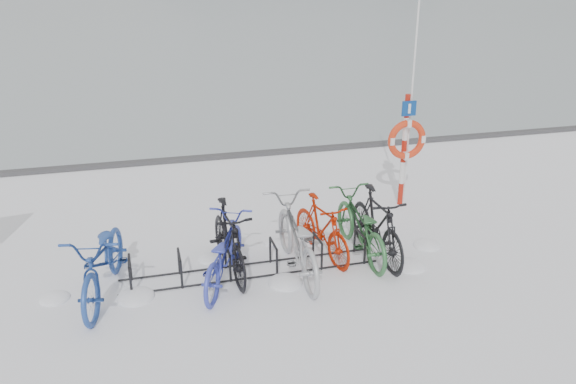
# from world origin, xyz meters

# --- Properties ---
(ground) EXTENTS (900.00, 900.00, 0.00)m
(ground) POSITION_xyz_m (0.00, 0.00, 0.00)
(ground) COLOR white
(ground) RESTS_ON ground
(quay_edge) EXTENTS (400.00, 0.25, 0.10)m
(quay_edge) POSITION_xyz_m (0.00, 5.90, 0.05)
(quay_edge) COLOR #3F3F42
(quay_edge) RESTS_ON ground
(bike_rack) EXTENTS (4.00, 0.48, 0.46)m
(bike_rack) POSITION_xyz_m (0.00, 0.00, 0.18)
(bike_rack) COLOR black
(bike_rack) RESTS_ON ground
(lifebuoy_station) EXTENTS (0.78, 0.22, 4.05)m
(lifebuoy_station) POSITION_xyz_m (3.47, 1.88, 1.36)
(lifebuoy_station) COLOR #AB1B0D
(lifebuoy_station) RESTS_ON ground
(bike_0) EXTENTS (1.16, 2.27, 1.13)m
(bike_0) POSITION_xyz_m (-2.14, -0.08, 0.57)
(bike_0) COLOR #25479A
(bike_0) RESTS_ON ground
(bike_1) EXTENTS (1.41, 2.03, 1.01)m
(bike_1) POSITION_xyz_m (-0.45, -0.17, 0.51)
(bike_1) COLOR #3843BA
(bike_1) RESTS_ON ground
(bike_2) EXTENTS (0.68, 1.91, 1.13)m
(bike_2) POSITION_xyz_m (-0.31, 0.12, 0.56)
(bike_2) COLOR black
(bike_2) RESTS_ON ground
(bike_3) EXTENTS (0.80, 2.23, 1.16)m
(bike_3) POSITION_xyz_m (0.69, -0.14, 0.58)
(bike_3) COLOR #A7A9AF
(bike_3) RESTS_ON ground
(bike_4) EXTENTS (0.83, 1.76, 1.02)m
(bike_4) POSITION_xyz_m (1.23, 0.26, 0.51)
(bike_4) COLOR #AB1D03
(bike_4) RESTS_ON ground
(bike_5) EXTENTS (0.72, 2.03, 1.06)m
(bike_5) POSITION_xyz_m (1.85, 0.15, 0.53)
(bike_5) COLOR #306938
(bike_5) RESTS_ON ground
(bike_6) EXTENTS (0.59, 1.94, 1.16)m
(bike_6) POSITION_xyz_m (2.08, 0.00, 0.58)
(bike_6) COLOR black
(bike_6) RESTS_ON ground
(snow_drifts) EXTENTS (6.39, 1.83, 0.19)m
(snow_drifts) POSITION_xyz_m (0.44, -0.00, 0.00)
(snow_drifts) COLOR white
(snow_drifts) RESTS_ON ground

